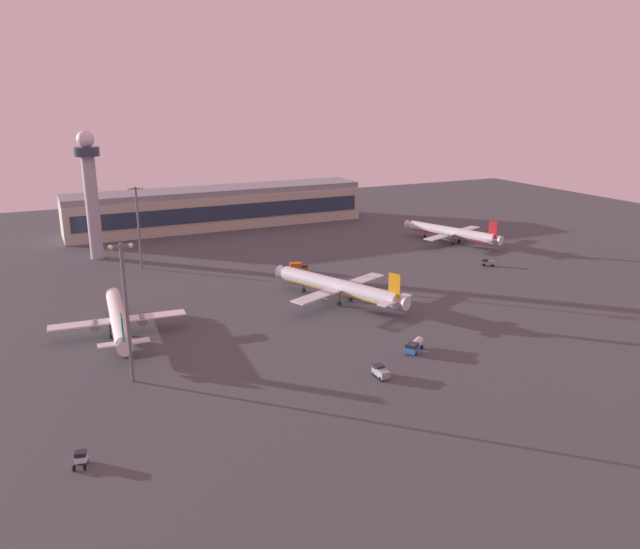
{
  "coord_description": "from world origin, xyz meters",
  "views": [
    {
      "loc": [
        -77.92,
        -118.5,
        53.79
      ],
      "look_at": [
        -4.04,
        36.22,
        4.0
      ],
      "focal_mm": 34.78,
      "sensor_mm": 36.0,
      "label": 1
    }
  ],
  "objects_px": {
    "catering_truck": "(298,267)",
    "apron_light_central": "(138,222)",
    "airplane_near_gate": "(118,319)",
    "pushback_tug": "(81,458)",
    "airplane_mid_apron": "(452,233)",
    "fuel_truck": "(414,346)",
    "cargo_loader": "(488,262)",
    "apron_light_east": "(126,305)",
    "airplane_far_stand": "(339,287)",
    "maintenance_van": "(381,372)",
    "control_tower": "(90,186)"
  },
  "relations": [
    {
      "from": "catering_truck",
      "to": "apron_light_central",
      "type": "bearing_deg",
      "value": -102.41
    },
    {
      "from": "pushback_tug",
      "to": "apron_light_east",
      "type": "bearing_deg",
      "value": 79.26
    },
    {
      "from": "airplane_near_gate",
      "to": "pushback_tug",
      "type": "xyz_separation_m",
      "value": [
        -13.19,
        -52.33,
        -2.75
      ]
    },
    {
      "from": "cargo_loader",
      "to": "catering_truck",
      "type": "xyz_separation_m",
      "value": [
        -58.97,
        19.99,
        0.4
      ]
    },
    {
      "from": "maintenance_van",
      "to": "catering_truck",
      "type": "xyz_separation_m",
      "value": [
        15.66,
        76.59,
        0.4
      ]
    },
    {
      "from": "control_tower",
      "to": "cargo_loader",
      "type": "xyz_separation_m",
      "value": [
        114.13,
        -65.68,
        -23.42
      ]
    },
    {
      "from": "airplane_mid_apron",
      "to": "pushback_tug",
      "type": "xyz_separation_m",
      "value": [
        -140.37,
        -94.69,
        -2.97
      ]
    },
    {
      "from": "control_tower",
      "to": "maintenance_van",
      "type": "height_order",
      "value": "control_tower"
    },
    {
      "from": "apron_light_east",
      "to": "apron_light_central",
      "type": "distance_m",
      "value": 84.9
    },
    {
      "from": "pushback_tug",
      "to": "apron_light_central",
      "type": "distance_m",
      "value": 113.35
    },
    {
      "from": "airplane_mid_apron",
      "to": "maintenance_van",
      "type": "distance_m",
      "value": 121.88
    },
    {
      "from": "control_tower",
      "to": "apron_light_east",
      "type": "relative_size",
      "value": 1.54
    },
    {
      "from": "control_tower",
      "to": "cargo_loader",
      "type": "height_order",
      "value": "control_tower"
    },
    {
      "from": "pushback_tug",
      "to": "cargo_loader",
      "type": "distance_m",
      "value": 145.42
    },
    {
      "from": "cargo_loader",
      "to": "apron_light_east",
      "type": "bearing_deg",
      "value": 150.8
    },
    {
      "from": "airplane_near_gate",
      "to": "airplane_far_stand",
      "type": "bearing_deg",
      "value": 3.06
    },
    {
      "from": "fuel_truck",
      "to": "maintenance_van",
      "type": "bearing_deg",
      "value": 86.04
    },
    {
      "from": "control_tower",
      "to": "airplane_mid_apron",
      "type": "bearing_deg",
      "value": -15.37
    },
    {
      "from": "airplane_mid_apron",
      "to": "pushback_tug",
      "type": "bearing_deg",
      "value": -166.07
    },
    {
      "from": "cargo_loader",
      "to": "airplane_far_stand",
      "type": "bearing_deg",
      "value": 144.32
    },
    {
      "from": "airplane_far_stand",
      "to": "cargo_loader",
      "type": "bearing_deg",
      "value": -12.24
    },
    {
      "from": "maintenance_van",
      "to": "cargo_loader",
      "type": "distance_m",
      "value": 93.66
    },
    {
      "from": "apron_light_central",
      "to": "fuel_truck",
      "type": "bearing_deg",
      "value": -66.41
    },
    {
      "from": "fuel_truck",
      "to": "maintenance_van",
      "type": "relative_size",
      "value": 1.51
    },
    {
      "from": "airplane_mid_apron",
      "to": "pushback_tug",
      "type": "distance_m",
      "value": 169.35
    },
    {
      "from": "apron_light_central",
      "to": "pushback_tug",
      "type": "bearing_deg",
      "value": -104.58
    },
    {
      "from": "maintenance_van",
      "to": "control_tower",
      "type": "bearing_deg",
      "value": 110.01
    },
    {
      "from": "airplane_near_gate",
      "to": "maintenance_van",
      "type": "height_order",
      "value": "airplane_near_gate"
    },
    {
      "from": "pushback_tug",
      "to": "catering_truck",
      "type": "distance_m",
      "value": 109.91
    },
    {
      "from": "airplane_near_gate",
      "to": "maintenance_van",
      "type": "bearing_deg",
      "value": -42.53
    },
    {
      "from": "apron_light_central",
      "to": "airplane_near_gate",
      "type": "bearing_deg",
      "value": -104.98
    },
    {
      "from": "control_tower",
      "to": "apron_light_central",
      "type": "relative_size",
      "value": 1.62
    },
    {
      "from": "airplane_far_stand",
      "to": "pushback_tug",
      "type": "relative_size",
      "value": 12.31
    },
    {
      "from": "fuel_truck",
      "to": "pushback_tug",
      "type": "xyz_separation_m",
      "value": [
        -69.65,
        -14.22,
        -0.3
      ]
    },
    {
      "from": "pushback_tug",
      "to": "cargo_loader",
      "type": "height_order",
      "value": "cargo_loader"
    },
    {
      "from": "pushback_tug",
      "to": "apron_light_east",
      "type": "relative_size",
      "value": 0.12
    },
    {
      "from": "maintenance_van",
      "to": "apron_light_east",
      "type": "distance_m",
      "value": 50.73
    },
    {
      "from": "control_tower",
      "to": "airplane_mid_apron",
      "type": "distance_m",
      "value": 129.63
    },
    {
      "from": "airplane_far_stand",
      "to": "fuel_truck",
      "type": "bearing_deg",
      "value": -113.96
    },
    {
      "from": "control_tower",
      "to": "airplane_far_stand",
      "type": "distance_m",
      "value": 96.12
    },
    {
      "from": "airplane_near_gate",
      "to": "pushback_tug",
      "type": "relative_size",
      "value": 11.52
    },
    {
      "from": "maintenance_van",
      "to": "catering_truck",
      "type": "height_order",
      "value": "catering_truck"
    },
    {
      "from": "airplane_near_gate",
      "to": "fuel_truck",
      "type": "xyz_separation_m",
      "value": [
        56.46,
        -38.11,
        -2.45
      ]
    },
    {
      "from": "airplane_far_stand",
      "to": "apron_light_east",
      "type": "distance_m",
      "value": 64.72
    },
    {
      "from": "airplane_far_stand",
      "to": "maintenance_van",
      "type": "xyz_separation_m",
      "value": [
        -13.7,
        -44.85,
        -3.12
      ]
    },
    {
      "from": "airplane_mid_apron",
      "to": "catering_truck",
      "type": "xyz_separation_m",
      "value": [
        -68.25,
        -11.76,
        -2.45
      ]
    },
    {
      "from": "cargo_loader",
      "to": "maintenance_van",
      "type": "bearing_deg",
      "value": 170.58
    },
    {
      "from": "catering_truck",
      "to": "apron_light_central",
      "type": "relative_size",
      "value": 0.23
    },
    {
      "from": "maintenance_van",
      "to": "apron_light_central",
      "type": "bearing_deg",
      "value": 107.45
    },
    {
      "from": "airplane_mid_apron",
      "to": "maintenance_van",
      "type": "bearing_deg",
      "value": -153.6
    }
  ]
}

